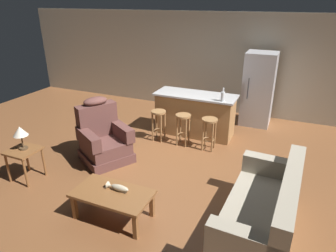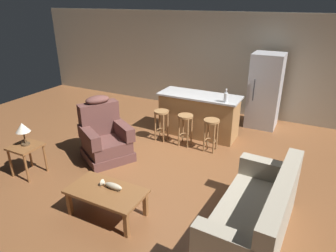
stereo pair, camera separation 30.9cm
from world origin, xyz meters
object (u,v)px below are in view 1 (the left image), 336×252
Objects in this scene: refrigerator at (258,89)px; bottle_tall_green at (223,96)px; coffee_table at (113,196)px; table_lamp at (20,132)px; kitchen_island at (195,114)px; bar_stool_middle at (183,124)px; couch at (264,213)px; end_table at (24,155)px; bar_stool_right at (209,128)px; fish_figurine at (118,188)px; bar_stool_left at (159,120)px; recliner_near_lamp at (103,139)px.

refrigerator reaches higher than bottle_tall_green.
table_lamp is (-1.93, 0.29, 0.50)m from coffee_table.
bar_stool_middle is (-0.05, -0.63, -0.01)m from kitchen_island.
kitchen_island is at bearing -52.51° from couch.
bottle_tall_green is (-1.20, 2.46, 0.72)m from couch.
bottle_tall_green is at bearing -109.93° from refrigerator.
bar_stool_middle is at bearing 49.19° from end_table.
refrigerator reaches higher than bar_stool_right.
fish_figurine is 0.19× the size of refrigerator.
recliner_near_lamp is at bearing -117.47° from bar_stool_left.
end_table is at bearing 172.34° from coffee_table.
fish_figurine is 2.02m from table_lamp.
kitchen_island is at bearing 85.75° from bar_stool_middle.
fish_figurine is 1.74m from recliner_near_lamp.
couch reaches higher than bar_stool_middle.
bar_stool_middle is (2.00, 2.28, -0.40)m from table_lamp.
refrigerator is (0.66, 1.83, 0.41)m from bar_stool_right.
recliner_near_lamp reaches higher than bar_stool_left.
bar_stool_left is at bearing 102.11° from fish_figurine.
refrigerator is (2.41, 3.01, 0.46)m from recliner_near_lamp.
coffee_table is 1.62× the size of bar_stool_right.
couch is 3.99m from refrigerator.
table_lamp is at bearing -131.28° from bar_stool_middle.
bar_stool_right is at bearing 76.03° from coffee_table.
end_table is (-1.96, 0.18, -0.00)m from fish_figurine.
recliner_near_lamp is 1.44m from table_lamp.
recliner_near_lamp is at bearing 131.31° from fish_figurine.
bottle_tall_green reaches higher than bar_stool_middle.
coffee_table is at bearing -106.49° from refrigerator.
table_lamp is 3.06m from bar_stool_middle.
kitchen_island is at bearing 129.52° from bar_stool_right.
recliner_near_lamp is at bearing -128.67° from refrigerator.
end_table reaches higher than fish_figurine.
couch is 3.91m from end_table.
recliner_near_lamp is 2.14× the size of end_table.
bar_stool_left is at bearing 100.88° from coffee_table.
kitchen_island is 0.63m from bar_stool_middle.
kitchen_island is 2.65× the size of bar_stool_left.
table_lamp reaches higher than fish_figurine.
end_table is 3.58m from kitchen_island.
kitchen_island is 2.65× the size of bar_stool_middle.
kitchen_island is 2.65× the size of bar_stool_right.
refrigerator is at bearing 45.41° from kitchen_island.
refrigerator is (1.23, 1.83, 0.41)m from bar_stool_middle.
couch reaches higher than bar_stool_right.
bar_stool_left is (1.44, 2.28, -0.40)m from table_lamp.
fish_figurine is at bearing -77.89° from bar_stool_left.
bottle_tall_green is (2.70, 2.70, 0.60)m from end_table.
bar_stool_middle reaches higher than fish_figurine.
coffee_table is at bearing -7.66° from end_table.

